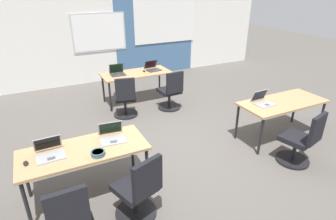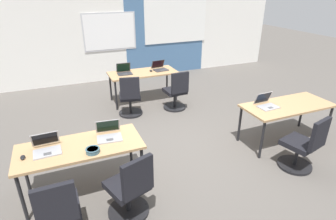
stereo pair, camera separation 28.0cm
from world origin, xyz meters
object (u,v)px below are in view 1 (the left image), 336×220
object	(u,v)px
laptop_far_right	(153,68)
laptop_near_left_inner	(112,136)
mouse_near_left_end	(26,163)
chair_near_left_inner	(138,193)
desk_near_left	(84,153)
snack_bowl	(98,153)
desk_near_right	(282,104)
laptop_far_left	(117,72)
laptop_near_right_inner	(263,101)
chair_far_left	(125,100)
chair_far_right	(171,94)
laptop_near_left_end	(50,152)
mouse_far_right	(144,71)
chair_near_right_inner	(301,143)
desk_far_center	(136,75)

from	to	relation	value
laptop_far_right	laptop_near_left_inner	size ratio (longest dim) A/B	1.01
mouse_near_left_end	chair_near_left_inner	distance (m)	1.36
desk_near_left	snack_bowl	distance (m)	0.28
desk_near_right	laptop_near_left_inner	xyz separation A→B (m)	(-3.10, 0.08, 0.11)
laptop_far_left	laptop_near_left_inner	world-z (taller)	laptop_far_left
desk_near_right	chair_near_left_inner	distance (m)	3.13
laptop_near_right_inner	chair_far_left	size ratio (longest dim) A/B	0.37
chair_far_left	chair_near_left_inner	xyz separation A→B (m)	(-0.76, -2.79, 0.00)
desk_near_right	desk_near_left	bearing A→B (deg)	180.00
chair_near_left_inner	snack_bowl	world-z (taller)	chair_near_left_inner
laptop_far_left	chair_far_right	distance (m)	1.33
laptop_near_left_end	laptop_far_right	size ratio (longest dim) A/B	0.94
desk_near_left	mouse_far_right	world-z (taller)	mouse_far_right
mouse_near_left_end	laptop_near_left_inner	size ratio (longest dim) A/B	0.28
laptop_near_left_inner	chair_far_left	bearing A→B (deg)	73.69
desk_near_right	laptop_near_right_inner	bearing A→B (deg)	168.13
chair_near_left_inner	snack_bowl	bearing A→B (deg)	-74.07
desk_near_right	laptop_near_left_end	bearing A→B (deg)	179.44
laptop_far_right	desk_near_right	bearing A→B (deg)	-71.67
laptop_far_right	chair_far_right	xyz separation A→B (m)	(0.08, -0.81, -0.39)
laptop_near_right_inner	laptop_far_left	size ratio (longest dim) A/B	1.01
laptop_far_left	mouse_far_right	distance (m)	0.63
chair_far_left	laptop_near_left_inner	distance (m)	2.21
chair_near_left_inner	snack_bowl	size ratio (longest dim) A/B	5.18
laptop_near_left_end	mouse_near_left_end	bearing A→B (deg)	-167.35
mouse_near_left_end	chair_near_right_inner	bearing A→B (deg)	-10.90
laptop_far_left	chair_far_right	size ratio (longest dim) A/B	0.37
laptop_near_left_end	desk_near_left	bearing A→B (deg)	-7.83
desk_near_left	laptop_near_left_inner	bearing A→B (deg)	10.88
chair_near_right_inner	snack_bowl	xyz separation A→B (m)	(-3.01, 0.54, 0.38)
desk_far_center	mouse_far_right	world-z (taller)	mouse_far_right
laptop_near_left_inner	chair_near_left_inner	distance (m)	0.87
mouse_far_right	chair_near_left_inner	xyz separation A→B (m)	(-1.48, -3.48, -0.36)
mouse_near_left_end	snack_bowl	world-z (taller)	snack_bowl
desk_near_left	chair_far_left	size ratio (longest dim) A/B	1.74
chair_near_left_inner	snack_bowl	distance (m)	0.69
desk_far_center	chair_far_left	size ratio (longest dim) A/B	1.74
mouse_far_right	laptop_near_left_inner	world-z (taller)	laptop_near_left_inner
laptop_near_right_inner	chair_far_right	distance (m)	2.13
chair_near_right_inner	laptop_near_left_inner	size ratio (longest dim) A/B	2.55
desk_near_left	laptop_far_left	world-z (taller)	laptop_far_left
chair_near_right_inner	laptop_near_left_inner	distance (m)	2.90
desk_near_left	chair_near_right_inner	world-z (taller)	chair_near_right_inner
laptop_near_right_inner	laptop_near_left_inner	xyz separation A→B (m)	(-2.70, -0.01, -0.00)
desk_near_right	laptop_near_left_end	size ratio (longest dim) A/B	4.67
mouse_near_left_end	chair_far_left	world-z (taller)	chair_far_left
laptop_near_right_inner	mouse_far_right	distance (m)	2.93
laptop_far_right	snack_bowl	world-z (taller)	laptop_far_right
chair_far_left	chair_near_right_inner	bearing A→B (deg)	135.79
desk_near_right	mouse_far_right	size ratio (longest dim) A/B	15.14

